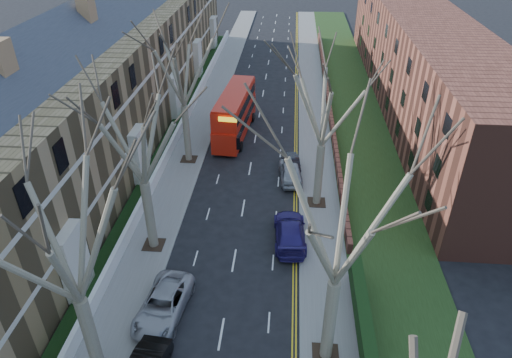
# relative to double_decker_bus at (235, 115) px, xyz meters

# --- Properties ---
(pavement_left) EXTENTS (3.00, 102.00, 0.12)m
(pavement_left) POSITION_rel_double_decker_bus_xyz_m (-3.92, 5.34, -2.09)
(pavement_left) COLOR slate
(pavement_left) RESTS_ON ground
(pavement_right) EXTENTS (3.00, 102.00, 0.12)m
(pavement_right) POSITION_rel_double_decker_bus_xyz_m (8.08, 5.34, -2.09)
(pavement_right) COLOR slate
(pavement_right) RESTS_ON ground
(terrace_left) EXTENTS (9.70, 78.00, 13.60)m
(terrace_left) POSITION_rel_double_decker_bus_xyz_m (-11.57, -2.66, 3.38)
(terrace_left) COLOR olive
(terrace_left) RESTS_ON ground
(flats_right) EXTENTS (13.97, 54.00, 10.00)m
(flats_right) POSITION_rel_double_decker_bus_xyz_m (19.54, 9.34, 2.83)
(flats_right) COLOR brown
(flats_right) RESTS_ON ground
(front_wall_left) EXTENTS (0.30, 78.00, 1.00)m
(front_wall_left) POSITION_rel_double_decker_bus_xyz_m (-5.57, -2.66, -1.53)
(front_wall_left) COLOR white
(front_wall_left) RESTS_ON ground
(grass_verge_right) EXTENTS (6.00, 102.00, 0.06)m
(grass_verge_right) POSITION_rel_double_decker_bus_xyz_m (12.58, 5.34, -2.00)
(grass_verge_right) COLOR #1F3513
(grass_verge_right) RESTS_ON ground
(tree_left_mid) EXTENTS (10.50, 10.50, 14.71)m
(tree_left_mid) POSITION_rel_double_decker_bus_xyz_m (-3.62, -27.66, 7.41)
(tree_left_mid) COLOR #6D614D
(tree_left_mid) RESTS_ON ground
(tree_left_far) EXTENTS (10.15, 10.15, 14.22)m
(tree_left_far) POSITION_rel_double_decker_bus_xyz_m (-3.62, -17.66, 7.09)
(tree_left_far) COLOR #6D614D
(tree_left_far) RESTS_ON ground
(tree_left_dist) EXTENTS (10.50, 10.50, 14.71)m
(tree_left_dist) POSITION_rel_double_decker_bus_xyz_m (-3.62, -5.66, 7.41)
(tree_left_dist) COLOR #6D614D
(tree_left_dist) RESTS_ON ground
(tree_right_mid) EXTENTS (10.50, 10.50, 14.71)m
(tree_right_mid) POSITION_rel_double_decker_bus_xyz_m (7.78, -25.66, 7.41)
(tree_right_mid) COLOR #6D614D
(tree_right_mid) RESTS_ON ground
(tree_right_far) EXTENTS (10.15, 10.15, 14.22)m
(tree_right_far) POSITION_rel_double_decker_bus_xyz_m (7.78, -11.66, 7.09)
(tree_right_far) COLOR #6D614D
(tree_right_far) RESTS_ON ground
(double_decker_bus) EXTENTS (3.33, 10.60, 4.38)m
(double_decker_bus) POSITION_rel_double_decker_bus_xyz_m (0.00, 0.00, 0.00)
(double_decker_bus) COLOR red
(double_decker_bus) RESTS_ON ground
(car_left_far) EXTENTS (3.00, 5.45, 1.45)m
(car_left_far) POSITION_rel_double_decker_bus_xyz_m (-1.42, -23.48, -1.43)
(car_left_far) COLOR #A2A1A7
(car_left_far) RESTS_ON ground
(car_right_near) EXTENTS (2.47, 5.44, 1.54)m
(car_right_near) POSITION_rel_double_decker_bus_xyz_m (5.73, -16.29, -1.38)
(car_right_near) COLOR navy
(car_right_near) RESTS_ON ground
(car_right_mid) EXTENTS (2.29, 4.75, 1.56)m
(car_right_mid) POSITION_rel_double_decker_bus_xyz_m (5.67, -8.15, -1.37)
(car_right_mid) COLOR #9A9CA2
(car_right_mid) RESTS_ON ground
(car_right_far) EXTENTS (1.80, 3.98, 1.27)m
(car_right_far) POSITION_rel_double_decker_bus_xyz_m (5.68, -6.41, -1.52)
(car_right_far) COLOR black
(car_right_far) RESTS_ON ground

